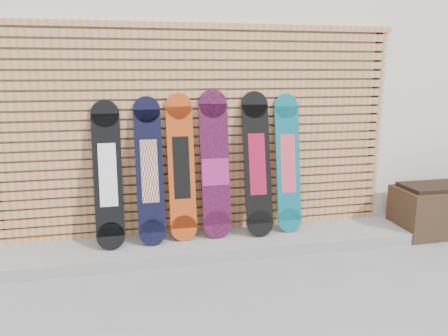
{
  "coord_description": "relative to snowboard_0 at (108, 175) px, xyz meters",
  "views": [
    {
      "loc": [
        -0.88,
        -3.52,
        1.84
      ],
      "look_at": [
        0.07,
        0.75,
        0.85
      ],
      "focal_mm": 35.0,
      "sensor_mm": 36.0,
      "label": 1
    }
  ],
  "objects": [
    {
      "name": "concrete_step",
      "position": [
        0.94,
        -0.08,
        -0.78
      ],
      "size": [
        4.6,
        0.7,
        0.12
      ],
      "primitive_type": "cube",
      "color": "gray",
      "rests_on": "ground"
    },
    {
      "name": "snowboard_0",
      "position": [
        0.0,
        0.0,
        0.0
      ],
      "size": [
        0.27,
        0.37,
        1.44
      ],
      "color": "black",
      "rests_on": "concrete_step"
    },
    {
      "name": "building",
      "position": [
        1.59,
        2.74,
        0.96
      ],
      "size": [
        12.0,
        5.0,
        3.6
      ],
      "primitive_type": "cube",
      "color": "silver",
      "rests_on": "ground"
    },
    {
      "name": "snowboard_3",
      "position": [
        1.08,
        0.04,
        0.03
      ],
      "size": [
        0.3,
        0.3,
        1.53
      ],
      "color": "black",
      "rests_on": "concrete_step"
    },
    {
      "name": "snowboard_2",
      "position": [
        0.72,
        0.04,
        0.03
      ],
      "size": [
        0.27,
        0.29,
        1.49
      ],
      "color": "#B43E13",
      "rests_on": "concrete_step"
    },
    {
      "name": "snowboard_5",
      "position": [
        1.87,
        0.04,
        0.02
      ],
      "size": [
        0.26,
        0.29,
        1.47
      ],
      "color": "#0B6172",
      "rests_on": "concrete_step"
    },
    {
      "name": "slat_wall",
      "position": [
        0.94,
        0.21,
        0.37
      ],
      "size": [
        4.26,
        0.08,
        2.29
      ],
      "color": "#BB814E",
      "rests_on": "ground"
    },
    {
      "name": "ground",
      "position": [
        1.09,
        -0.76,
        -0.84
      ],
      "size": [
        80.0,
        80.0,
        0.0
      ],
      "primitive_type": "plane",
      "color": "gray",
      "rests_on": "ground"
    },
    {
      "name": "snowboard_1",
      "position": [
        0.4,
        0.01,
        0.01
      ],
      "size": [
        0.27,
        0.35,
        1.46
      ],
      "color": "black",
      "rests_on": "concrete_step"
    },
    {
      "name": "snowboard_4",
      "position": [
        1.52,
        0.01,
        0.03
      ],
      "size": [
        0.29,
        0.35,
        1.5
      ],
      "color": "black",
      "rests_on": "concrete_step"
    }
  ]
}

